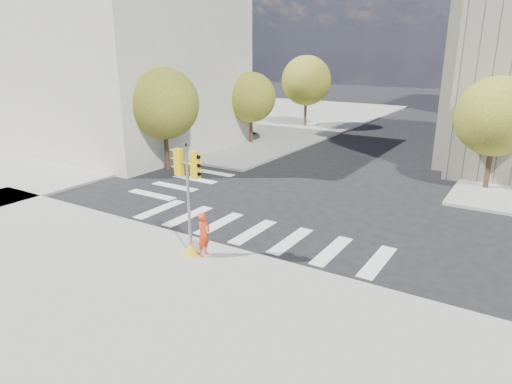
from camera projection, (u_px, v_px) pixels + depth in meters
ground at (278, 218)px, 21.00m from camera, size 160.00×160.00×0.00m
sidewalk_near at (75, 340)px, 12.09m from camera, size 30.00×14.00×0.15m
sidewalk_far_left at (238, 117)px, 52.14m from camera, size 28.00×40.00×0.15m
classical_building at (107, 63)px, 35.69m from camera, size 19.00×15.00×12.70m
tree_lw_near at (164, 104)px, 28.31m from camera, size 4.40×4.40×6.41m
tree_lw_mid at (251, 97)px, 36.52m from camera, size 4.00×4.00×5.77m
tree_lw_far at (306, 81)px, 44.37m from camera, size 4.80×4.80×6.95m
tree_re_near at (496, 117)px, 24.07m from camera, size 4.20×4.20×6.16m
traffic_signal at (189, 210)px, 16.44m from camera, size 1.07×0.56×4.20m
photographer at (204, 235)px, 16.64m from camera, size 0.42×0.62×1.65m
planter_wall at (112, 158)px, 30.98m from camera, size 6.00×1.23×0.50m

